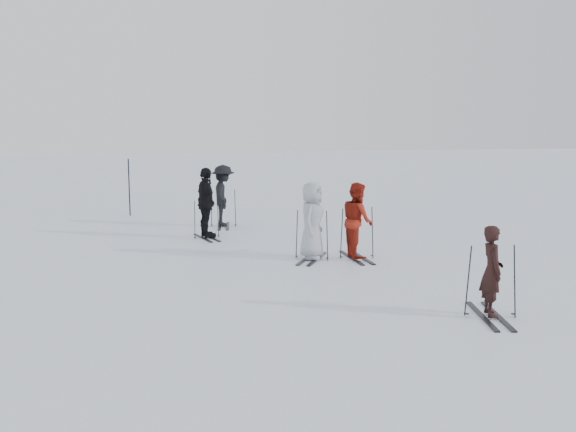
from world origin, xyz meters
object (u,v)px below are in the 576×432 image
(skier_near_dark, at_px, (492,272))
(piste_marker, at_px, (129,187))
(skier_uphill_far, at_px, (223,196))
(skier_uphill_left, at_px, (206,204))
(skier_red, at_px, (357,221))
(skier_grey, at_px, (312,221))

(skier_near_dark, distance_m, piste_marker, 15.23)
(skier_near_dark, distance_m, skier_uphill_far, 11.18)
(piste_marker, bearing_deg, skier_uphill_far, -49.35)
(skier_uphill_left, height_order, piste_marker, piste_marker)
(skier_red, relative_size, piste_marker, 0.90)
(skier_near_dark, height_order, skier_uphill_far, skier_uphill_far)
(skier_uphill_far, bearing_deg, piste_marker, 50.55)
(skier_uphill_far, bearing_deg, skier_near_dark, -155.46)
(skier_red, height_order, piste_marker, piste_marker)
(skier_near_dark, xyz_separation_m, skier_uphill_far, (-2.83, 10.82, 0.20))
(skier_grey, relative_size, skier_uphill_left, 0.93)
(skier_near_dark, height_order, skier_grey, skier_grey)
(skier_near_dark, relative_size, skier_grey, 0.83)
(skier_red, height_order, skier_uphill_far, skier_uphill_far)
(skier_red, distance_m, skier_uphill_far, 6.17)
(skier_uphill_left, bearing_deg, skier_red, -150.70)
(skier_grey, distance_m, skier_uphill_left, 4.11)
(piste_marker, bearing_deg, skier_red, -59.96)
(skier_near_dark, bearing_deg, piste_marker, 37.37)
(skier_red, relative_size, skier_uphill_left, 0.92)
(skier_grey, relative_size, piste_marker, 0.91)
(skier_grey, height_order, skier_uphill_left, skier_uphill_left)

